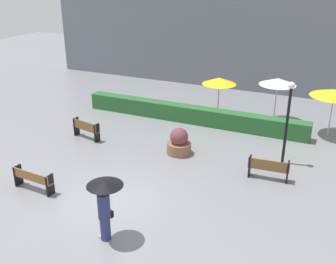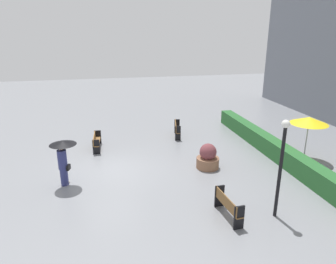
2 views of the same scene
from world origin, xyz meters
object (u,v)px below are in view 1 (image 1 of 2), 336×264
at_px(bench_near_left, 33,179).
at_px(patio_umbrella_white, 278,82).
at_px(bench_far_right, 268,168).
at_px(patio_umbrella_yellow_far, 335,93).
at_px(pedestrian_with_umbrella, 105,200).
at_px(bench_far_left, 86,128).
at_px(planter_pot, 179,143).
at_px(lamp_post, 288,114).
at_px(patio_umbrella_yellow, 219,81).

relative_size(bench_near_left, patio_umbrella_white, 0.74).
xyz_separation_m(bench_far_right, patio_umbrella_yellow_far, (1.81, 5.80, 1.68)).
relative_size(bench_far_right, pedestrian_with_umbrella, 0.80).
bearing_deg(patio_umbrella_yellow_far, bench_far_left, -153.17).
relative_size(planter_pot, lamp_post, 0.34).
height_order(bench_far_right, patio_umbrella_white, patio_umbrella_white).
xyz_separation_m(bench_near_left, patio_umbrella_yellow, (3.84, 10.41, 1.60)).
bearing_deg(lamp_post, patio_umbrella_yellow_far, 69.49).
bearing_deg(pedestrian_with_umbrella, lamp_post, 61.78).
height_order(pedestrian_with_umbrella, planter_pot, pedestrian_with_umbrella).
bearing_deg(patio_umbrella_white, pedestrian_with_umbrella, -102.21).
height_order(bench_near_left, patio_umbrella_yellow, patio_umbrella_yellow).
bearing_deg(bench_far_right, bench_far_left, 177.62).
xyz_separation_m(bench_near_left, lamp_post, (8.12, 6.24, 1.74)).
height_order(bench_near_left, patio_umbrella_white, patio_umbrella_white).
relative_size(bench_far_left, patio_umbrella_yellow_far, 0.67).
bearing_deg(patio_umbrella_white, bench_far_right, -81.08).
height_order(planter_pot, patio_umbrella_yellow_far, patio_umbrella_yellow_far).
bearing_deg(patio_umbrella_yellow_far, patio_umbrella_yellow, 179.20).
distance_m(bench_far_right, lamp_post, 2.44).
xyz_separation_m(pedestrian_with_umbrella, lamp_post, (4.04, 7.54, 0.85)).
distance_m(bench_far_right, pedestrian_with_umbrella, 6.99).
relative_size(patio_umbrella_yellow, patio_umbrella_yellow_far, 0.96).
relative_size(bench_far_left, patio_umbrella_white, 0.67).
bearing_deg(patio_umbrella_yellow, lamp_post, -44.20).
distance_m(patio_umbrella_white, patio_umbrella_yellow_far, 3.00).
bearing_deg(patio_umbrella_white, planter_pot, -117.22).
height_order(bench_far_right, bench_near_left, bench_far_right).
relative_size(patio_umbrella_yellow, patio_umbrella_white, 0.96).
distance_m(pedestrian_with_umbrella, patio_umbrella_white, 12.84).
bearing_deg(planter_pot, pedestrian_with_umbrella, -86.75).
distance_m(bench_far_left, bench_near_left, 5.02).
height_order(lamp_post, patio_umbrella_yellow, lamp_post).
bearing_deg(bench_far_left, patio_umbrella_white, 38.81).
xyz_separation_m(bench_far_left, pedestrian_with_umbrella, (5.16, -6.19, 0.84)).
distance_m(bench_far_left, lamp_post, 9.46).
bearing_deg(planter_pot, patio_umbrella_white, 62.78).
relative_size(lamp_post, patio_umbrella_yellow_far, 1.51).
xyz_separation_m(bench_near_left, patio_umbrella_yellow_far, (9.65, 10.33, 1.70)).
distance_m(planter_pot, patio_umbrella_yellow_far, 8.00).
relative_size(pedestrian_with_umbrella, planter_pot, 1.65).
xyz_separation_m(planter_pot, patio_umbrella_white, (3.08, 5.99, 1.67)).
bearing_deg(bench_far_right, patio_umbrella_yellow_far, 72.66).
height_order(bench_far_left, bench_far_right, bench_far_left).
relative_size(bench_near_left, patio_umbrella_yellow_far, 0.74).
distance_m(bench_far_left, planter_pot, 4.80).
height_order(bench_far_left, lamp_post, lamp_post).
relative_size(bench_near_left, pedestrian_with_umbrella, 0.87).
bearing_deg(patio_umbrella_yellow, pedestrian_with_umbrella, -88.82).
distance_m(pedestrian_with_umbrella, planter_pot, 6.60).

